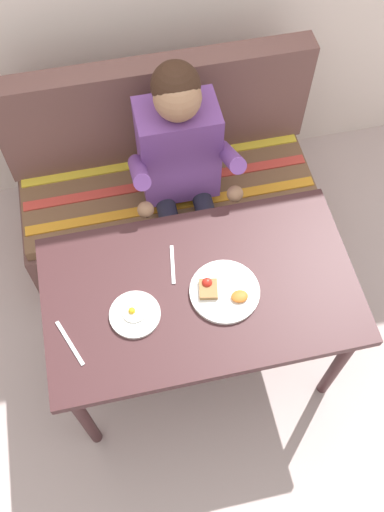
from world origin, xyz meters
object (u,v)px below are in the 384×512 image
Objects in this scene: plate_breakfast at (223,291)px; plate_eggs at (135,314)px; fork at (173,264)px; person at (181,165)px; knife at (70,343)px; couch at (166,191)px; table at (200,297)px.

plate_eggs is at bearing -176.32° from plate_breakfast.
person is at bearing 82.56° from fork.
plate_eggs reaches higher than knife.
fork is at bearing 6.98° from knife.
fork is (-0.16, 0.16, -0.01)m from plate_breakfast.
knife is (-0.51, -0.88, 0.40)m from couch.
person is 4.55× the size of plate_breakfast.
person is at bearing 92.89° from plate_breakfast.
plate_breakfast is 0.59m from knife.
plate_eggs is 0.25m from fork.
table is at bearing -94.71° from person.
table is 0.13m from plate_breakfast.
person is 0.72m from plate_eggs.
couch is at bearing 72.41° from plate_eggs.
fork reaches higher than table.
knife is at bearing -119.97° from couch.
knife is at bearing -142.40° from fork.
couch is at bearing 37.70° from knife.
table is at bearing -90.00° from couch.
fork is (-0.08, 0.12, 0.08)m from table.
table is 6.30× the size of plate_eggs.
person reaches higher than couch.
table is 0.53m from knife.
plate_eggs is 0.95× the size of knife.
plate_breakfast reaches higher than table.
person is (0.05, -0.17, 0.41)m from couch.
fork is at bearing 135.91° from plate_breakfast.
knife is (-0.51, -0.12, 0.08)m from table.
knife is at bearing -172.21° from plate_breakfast.
person is 0.49m from fork.
plate_breakfast is at bearing -14.54° from knife.
table is 7.06× the size of fork.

